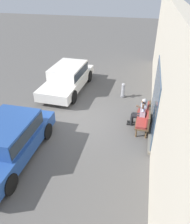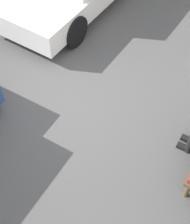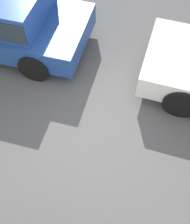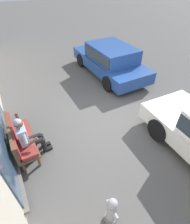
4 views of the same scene
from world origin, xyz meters
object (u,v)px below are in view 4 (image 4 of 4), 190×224
at_px(person_on_phone, 28,136).
at_px(parked_car_mid, 110,59).
at_px(fire_hydrant, 112,211).
at_px(bench, 19,138).

relative_size(person_on_phone, parked_car_mid, 0.30).
bearing_deg(person_on_phone, fire_hydrant, -157.60).
height_order(person_on_phone, parked_car_mid, parked_car_mid).
distance_m(person_on_phone, fire_hydrant, 2.67).
xyz_separation_m(bench, parked_car_mid, (2.82, -4.63, 0.21)).
bearing_deg(bench, person_on_phone, -130.79).
xyz_separation_m(person_on_phone, parked_car_mid, (3.01, -4.40, 0.08)).
distance_m(person_on_phone, parked_car_mid, 5.34).
bearing_deg(parked_car_mid, person_on_phone, 124.39).
xyz_separation_m(bench, person_on_phone, (-0.19, -0.22, 0.14)).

